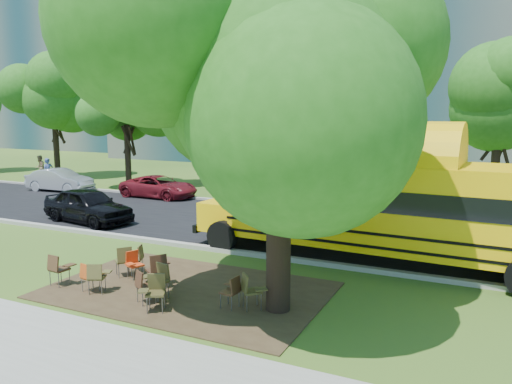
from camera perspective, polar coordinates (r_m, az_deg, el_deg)
The scene contains 31 objects.
ground at distance 14.07m, azimuth -10.18°, elevation -9.78°, with size 160.00×160.00×0.00m, color #304F18.
sidewalk at distance 10.72m, azimuth -26.56°, elevation -16.71°, with size 60.00×4.00×0.04m, color gray.
dirt_patch at distance 13.14m, azimuth -7.85°, elevation -11.03°, with size 7.00×4.50×0.03m, color #382819.
asphalt_road at distance 19.95m, azimuth 1.57°, elevation -3.95°, with size 80.00×8.00×0.04m, color black.
kerb_near at distance 16.47m, azimuth -4.09°, elevation -6.61°, with size 80.00×0.25×0.14m, color gray.
kerb_far at distance 23.67m, azimuth 5.58°, elevation -1.80°, with size 80.00×0.25×0.14m, color gray.
building_main at distance 49.82m, azimuth 6.89°, elevation 16.48°, with size 38.00×16.00×22.00m, color #61615C.
building_left at distance 68.63m, azimuth -17.12°, elevation 13.25°, with size 26.00×14.00×20.00m, color #61615C.
bg_tree_0 at distance 30.97m, azimuth -14.63°, elevation 8.88°, with size 5.20×5.20×7.18m.
bg_tree_1 at distance 37.95m, azimuth -22.15°, elevation 9.73°, with size 6.00×6.00×8.40m.
bg_tree_2 at distance 29.71m, azimuth -0.23°, elevation 8.48°, with size 4.80×4.80×6.62m.
bg_tree_3 at distance 24.80m, azimuth 26.12°, elevation 9.35°, with size 5.60×5.60×7.84m.
main_tree at distance 10.96m, azimuth 2.73°, elevation 13.10°, with size 7.06×7.06×8.82m.
school_bus at distance 15.24m, azimuth 17.28°, elevation -1.70°, with size 12.67×3.42×3.07m.
chair_0 at distance 14.11m, azimuth -21.68°, elevation -7.95°, with size 0.60×0.51×0.87m.
chair_1 at distance 13.38m, azimuth -18.52°, elevation -8.97°, with size 0.58×0.45×0.77m.
chair_2 at distance 13.22m, azimuth -17.71°, elevation -9.03°, with size 0.55×0.65×0.81m.
chair_3 at distance 12.56m, azimuth -11.07°, elevation -9.54°, with size 0.64×0.52×0.88m.
chair_4 at distance 12.23m, azimuth -12.62°, elevation -10.22°, with size 0.70×0.55×0.84m.
chair_5 at distance 11.79m, azimuth -11.51°, elevation -10.81°, with size 0.59×0.71×0.87m.
chair_6 at distance 11.74m, azimuth -2.76°, elevation -10.99°, with size 0.46×0.55×0.79m.
chair_7 at distance 11.63m, azimuth -0.67°, elevation -10.93°, with size 0.74×0.59×0.87m.
chair_8 at distance 14.33m, azimuth -14.76°, elevation -7.31°, with size 0.60×0.76×0.88m.
chair_9 at distance 14.56m, azimuth -13.45°, elevation -7.14°, with size 0.65×0.56×0.83m.
chair_10 at distance 14.10m, azimuth -13.83°, elevation -7.80°, with size 0.49×0.63×0.79m.
chair_11 at distance 13.17m, azimuth -11.13°, elevation -8.44°, with size 0.64×0.81×0.95m.
black_car at distance 21.71m, azimuth -18.65°, elevation -1.46°, with size 1.71×4.26×1.45m, color black.
bg_car_silver at distance 30.93m, azimuth -21.53°, elevation 1.27°, with size 1.39×3.99×1.31m, color #AAAAAF.
bg_car_red at distance 27.14m, azimuth -11.02°, elevation 0.59°, with size 1.97×4.26×1.18m, color maroon.
pedestrian_a at distance 33.59m, azimuth -22.64°, elevation 2.13°, with size 0.63×0.41×1.73m, color #394A80.
pedestrian_b at distance 37.40m, azimuth -23.46°, elevation 2.63°, with size 0.79×0.61×1.62m, color #7E5F4B.
Camera 1 is at (7.82, -10.79, 4.51)m, focal length 35.00 mm.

